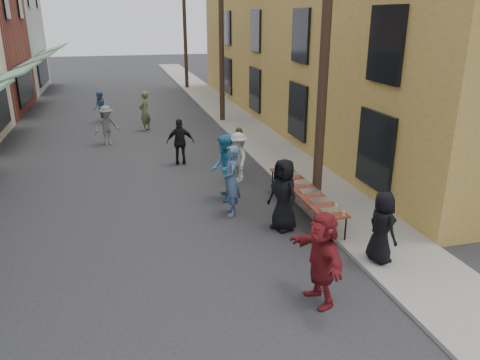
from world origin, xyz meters
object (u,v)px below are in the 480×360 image
serving_table (305,191)px  server (382,227)px  utility_pole_far (185,26)px  utility_pole_near (325,46)px  guest_front_c (224,168)px  guest_front_a (284,195)px  catering_tray_sausage (331,211)px  utility_pole_mid (221,31)px

serving_table → server: (0.55, -2.99, 0.20)m
utility_pole_far → utility_pole_near: bearing=-90.0°
utility_pole_far → guest_front_c: bearing=-96.0°
guest_front_c → server: (2.42, -4.67, -0.08)m
utility_pole_near → guest_front_a: bearing=-143.1°
utility_pole_near → utility_pole_far: bearing=90.0°
catering_tray_sausage → utility_pole_mid: bearing=88.0°
utility_pole_mid → guest_front_a: (-1.38, -13.04, -3.56)m
serving_table → guest_front_c: size_ratio=2.02×
serving_table → catering_tray_sausage: catering_tray_sausage is taller
utility_pole_near → guest_front_a: (-1.38, -1.04, -3.56)m
catering_tray_sausage → guest_front_c: 3.82m
utility_pole_near → serving_table: 3.83m
server → utility_pole_near: bearing=-6.6°
utility_pole_far → guest_front_c: 23.04m
guest_front_c → guest_front_a: bearing=31.5°
catering_tray_sausage → guest_front_a: guest_front_a is taller
server → catering_tray_sausage: bearing=14.8°
utility_pole_near → server: utility_pole_near is taller
utility_pole_near → guest_front_c: 4.44m
utility_pole_far → server: size_ratio=5.57×
serving_table → utility_pole_near: bearing=33.4°
utility_pole_near → utility_pole_mid: size_ratio=1.00×
server → utility_pole_mid: bearing=-7.3°
serving_table → server: 3.05m
utility_pole_mid → serving_table: (-0.50, -12.33, -3.79)m
guest_front_a → server: (1.43, -2.29, -0.03)m
guest_front_c → server: size_ratio=1.22×
utility_pole_mid → catering_tray_sausage: (-0.50, -13.98, -3.71)m
utility_pole_mid → catering_tray_sausage: size_ratio=18.00×
utility_pole_far → server: utility_pole_far is taller
utility_pole_near → catering_tray_sausage: bearing=-104.2°
utility_pole_far → catering_tray_sausage: 26.25m
catering_tray_sausage → guest_front_a: bearing=133.1°
catering_tray_sausage → serving_table: bearing=90.0°
guest_front_a → serving_table: bearing=105.4°
guest_front_a → guest_front_c: bearing=179.1°
utility_pole_near → guest_front_a: size_ratio=4.78×
utility_pole_mid → guest_front_c: bearing=-102.5°
catering_tray_sausage → server: server is taller
utility_pole_mid → guest_front_c: (-2.37, -10.65, -3.51)m
serving_table → catering_tray_sausage: 1.65m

